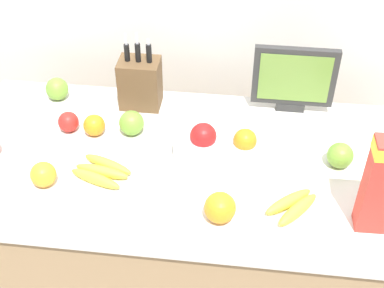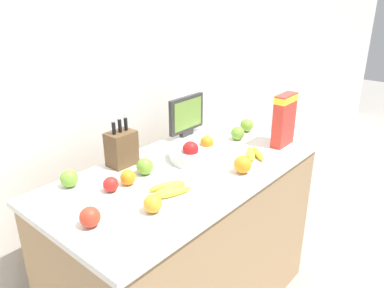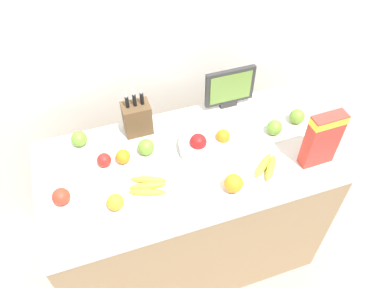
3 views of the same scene
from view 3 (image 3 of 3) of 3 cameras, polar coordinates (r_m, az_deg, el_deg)
ground_plane at (r=2.58m, az=-0.34°, el=-15.77°), size 14.00×14.00×0.00m
wall_back at (r=2.00m, az=-6.04°, el=16.92°), size 9.00×0.06×2.60m
counter at (r=2.18m, az=-0.40°, el=-10.24°), size 1.45×0.72×0.92m
knife_block at (r=1.90m, az=-8.36°, el=3.95°), size 0.14×0.10×0.27m
small_monitor at (r=2.01m, az=5.79°, el=8.54°), size 0.27×0.03×0.24m
cereal_box at (r=1.79m, az=19.30°, el=0.90°), size 0.16×0.07×0.29m
fruit_bowl at (r=1.83m, az=2.62°, el=-0.05°), size 0.30×0.30×0.11m
banana_bunch_left at (r=1.70m, az=-6.73°, el=-6.35°), size 0.19×0.16×0.03m
banana_bunch_right at (r=1.79m, az=11.37°, el=-3.37°), size 0.16×0.17×0.04m
apple_by_knife_block at (r=1.95m, az=12.48°, el=2.48°), size 0.08×0.08×0.08m
apple_rightmost at (r=1.82m, az=-7.00°, el=-0.47°), size 0.08×0.08×0.08m
apple_rear at (r=1.81m, az=-13.25°, el=-2.39°), size 0.07×0.07×0.07m
apple_leftmost at (r=2.04m, az=15.73°, el=4.08°), size 0.08×0.08×0.08m
apple_front at (r=1.72m, az=-19.32°, el=-7.58°), size 0.08×0.08×0.08m
apple_near_bananas at (r=1.93m, az=-16.82°, el=0.76°), size 0.08×0.08×0.08m
orange_mid_left at (r=1.65m, az=-11.60°, el=-8.70°), size 0.08×0.08×0.08m
orange_mid_right at (r=1.81m, az=-10.48°, el=-1.90°), size 0.07×0.07×0.07m
orange_back_center at (r=1.68m, az=6.36°, el=-5.97°), size 0.09×0.09×0.09m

